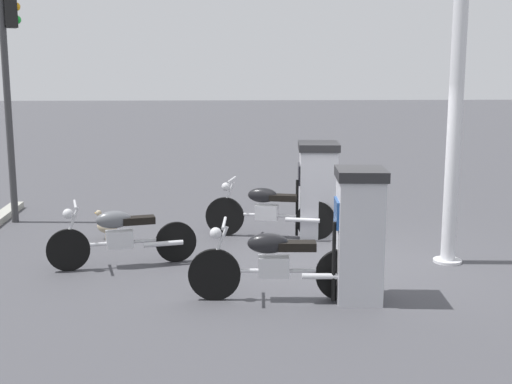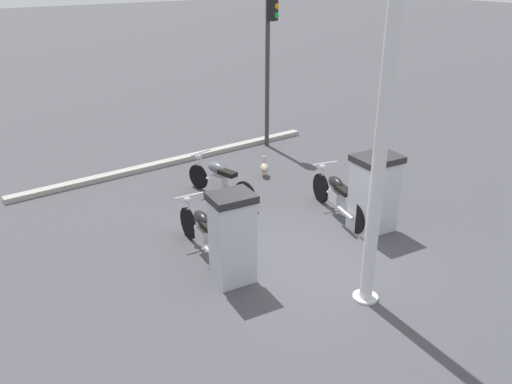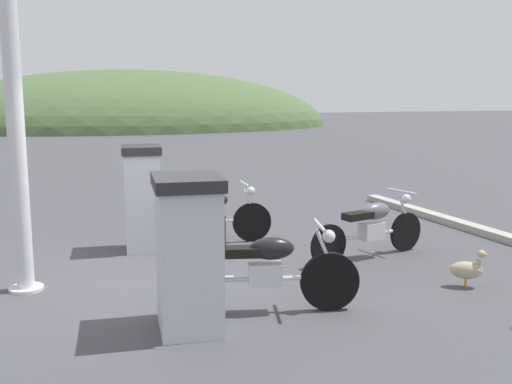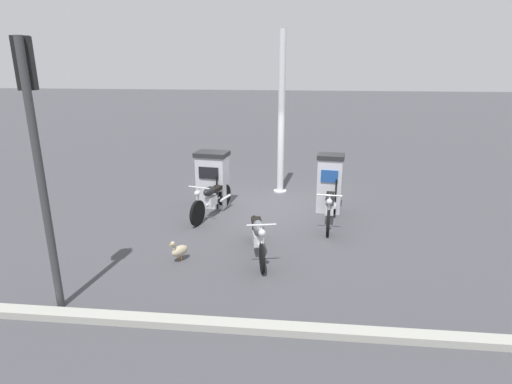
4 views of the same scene
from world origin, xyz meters
name	(u,v)px [view 3 (image 3 of 4)]	position (x,y,z in m)	size (l,w,h in m)	color
ground_plane	(158,281)	(0.00, 0.00, 0.00)	(120.00, 120.00, 0.00)	#424247
fuel_pump_near	(189,252)	(0.05, -1.59, 0.78)	(0.76, 0.92, 1.54)	silver
fuel_pump_far	(143,197)	(0.05, 1.59, 0.79)	(0.66, 0.74, 1.56)	silver
motorcycle_near_pump	(263,270)	(0.89, -1.43, 0.46)	(2.10, 0.78, 0.96)	black
motorcycle_far_pump	(207,215)	(1.03, 1.58, 0.46)	(2.11, 0.56, 0.95)	black
motorcycle_extra	(371,226)	(3.05, 0.09, 0.46)	(2.00, 0.70, 0.93)	black
wandering_duck	(467,269)	(3.49, -1.45, 0.23)	(0.44, 0.36, 0.47)	tan
canopy_support_pole	(14,94)	(-1.55, 0.15, 2.31)	(0.40, 0.40, 4.77)	silver
distant_hill_main	(131,127)	(3.95, 34.88, 0.00)	(28.29, 16.90, 7.88)	#476038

